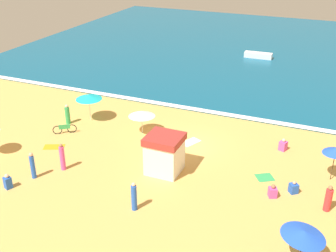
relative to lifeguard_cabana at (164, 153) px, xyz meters
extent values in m
plane|color=#E0A856|center=(0.13, 3.89, -1.32)|extent=(60.00, 60.00, 0.00)
cube|color=#0F567A|center=(0.13, 31.89, -1.27)|extent=(60.00, 44.00, 0.10)
cube|color=white|center=(0.13, 10.19, -1.21)|extent=(57.00, 0.70, 0.01)
cube|color=white|center=(0.00, 0.00, -0.25)|extent=(2.10, 2.04, 2.13)
cube|color=#A5332D|center=(0.00, 0.00, 1.04)|extent=(2.26, 2.20, 0.45)
cylinder|color=#4C3823|center=(9.21, -4.99, -0.41)|extent=(0.05, 0.05, 1.81)
cone|color=blue|center=(9.21, -4.99, 0.38)|extent=(2.33, 2.31, 0.53)
cylinder|color=#4C3823|center=(10.09, 3.20, -0.20)|extent=(0.05, 0.05, 2.23)
cone|color=blue|center=(10.09, 3.20, 0.78)|extent=(1.65, 1.63, 0.45)
cylinder|color=silver|center=(-3.78, 4.39, -0.41)|extent=(0.05, 0.05, 1.81)
cone|color=white|center=(-3.78, 4.39, 0.34)|extent=(2.86, 2.86, 0.45)
cylinder|color=silver|center=(-8.76, 4.85, -0.21)|extent=(0.05, 0.05, 2.21)
cone|color=#19B7C6|center=(-8.76, 4.85, 0.75)|extent=(2.36, 2.36, 0.40)
torus|color=black|center=(-9.73, 1.71, -0.99)|extent=(0.62, 0.47, 0.72)
torus|color=black|center=(-8.84, 2.35, -0.99)|extent=(0.62, 0.47, 0.72)
cube|color=green|center=(-9.29, 2.03, -0.77)|extent=(0.75, 0.56, 0.36)
cube|color=blue|center=(-8.02, -5.57, -0.94)|extent=(0.53, 0.53, 0.76)
sphere|color=beige|center=(-8.02, -5.57, -0.45)|extent=(0.25, 0.25, 0.25)
cylinder|color=blue|center=(-7.33, -4.01, -0.53)|extent=(0.41, 0.41, 1.57)
sphere|color=#DBA884|center=(-7.33, -4.01, 0.37)|extent=(0.26, 0.26, 0.26)
cube|color=#D84CA5|center=(7.04, -0.15, -1.01)|extent=(0.61, 0.61, 0.61)
sphere|color=#9E6B47|center=(7.04, -0.15, -0.59)|extent=(0.25, 0.25, 0.25)
cylinder|color=green|center=(-10.11, 3.63, -0.61)|extent=(0.54, 0.54, 1.41)
sphere|color=beige|center=(-10.11, 3.63, 0.20)|extent=(0.25, 0.25, 0.25)
cylinder|color=blue|center=(0.07, -4.44, -0.53)|extent=(0.43, 0.43, 1.58)
sphere|color=beige|center=(0.07, -4.44, 0.36)|extent=(0.23, 0.23, 0.23)
cylinder|color=red|center=(10.10, -0.25, -0.63)|extent=(0.43, 0.43, 1.38)
sphere|color=#9E6B47|center=(10.10, -0.25, 0.18)|extent=(0.26, 0.26, 0.26)
cylinder|color=#D84CA5|center=(-6.21, -2.43, -0.48)|extent=(0.46, 0.46, 1.68)
sphere|color=#9E6B47|center=(-6.21, -2.43, 0.46)|extent=(0.22, 0.22, 0.22)
cube|color=blue|center=(8.12, 0.78, -1.01)|extent=(0.65, 0.65, 0.61)
sphere|color=#DBA884|center=(8.12, 0.78, -0.62)|extent=(0.21, 0.21, 0.21)
cube|color=#D84CA5|center=(6.67, 5.90, -0.98)|extent=(0.61, 0.61, 0.68)
sphere|color=beige|center=(6.67, 5.90, -0.52)|extent=(0.25, 0.25, 0.25)
cube|color=white|center=(0.16, 4.46, -1.31)|extent=(1.39, 1.73, 0.01)
cube|color=green|center=(-5.45, 6.86, -1.31)|extent=(1.34, 1.54, 0.01)
cube|color=green|center=(6.22, 1.78, -1.31)|extent=(1.43, 1.40, 0.01)
cube|color=orange|center=(-8.70, -0.15, -1.31)|extent=(1.69, 1.35, 0.01)
cube|color=white|center=(0.18, 27.81, -0.89)|extent=(3.29, 1.01, 0.65)
camera|label=1|loc=(9.43, -21.53, 13.28)|focal=44.84mm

